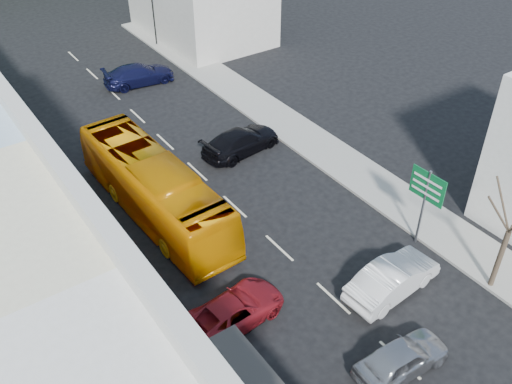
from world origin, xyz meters
name	(u,v)px	position (x,y,z in m)	size (l,w,h in m)	color
ground	(333,298)	(0.00, 0.00, 0.00)	(120.00, 120.00, 0.00)	black
sidewalk_left	(87,238)	(-7.50, 10.00, 0.07)	(3.00, 52.00, 0.15)	gray
sidewalk_right	(318,146)	(7.50, 10.00, 0.07)	(3.00, 52.00, 0.15)	gray
bus	(155,190)	(-3.64, 9.85, 1.55)	(2.50, 11.60, 3.10)	orange
car_silver	(402,358)	(-0.33, -4.29, 0.70)	(1.80, 4.40, 1.40)	#9F9FA3
car_white	(392,280)	(2.38, -1.14, 0.70)	(1.80, 4.40, 1.40)	silver
car_red	(234,309)	(-4.31, 1.45, 0.70)	(1.90, 4.60, 1.40)	maroon
car_black_near	(241,142)	(3.30, 12.32, 0.70)	(1.84, 4.50, 1.40)	black
car_navy_far	(139,75)	(2.29, 24.36, 0.70)	(1.84, 4.50, 1.40)	black
pedestrian_left	(176,330)	(-6.90, 1.65, 1.00)	(0.60, 0.40, 1.70)	black
direction_sign	(423,208)	(5.83, 0.53, 2.12)	(0.29, 1.91, 4.24)	#0A5C2B
street_tree	(509,232)	(6.30, -3.52, 3.26)	(2.30, 2.30, 6.51)	#352A20
traffic_signal	(154,20)	(6.60, 30.13, 2.21)	(0.66, 0.97, 4.41)	black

